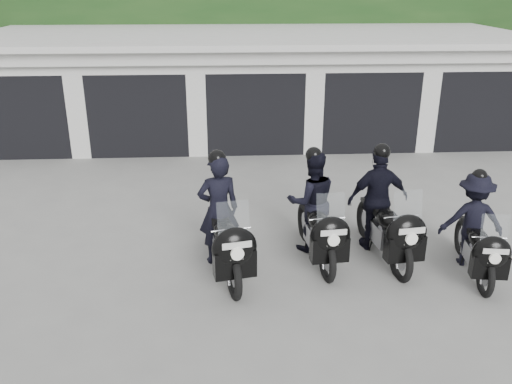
{
  "coord_description": "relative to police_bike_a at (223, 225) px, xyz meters",
  "views": [
    {
      "loc": [
        -0.78,
        -8.59,
        4.49
      ],
      "look_at": [
        -0.3,
        0.07,
        1.05
      ],
      "focal_mm": 38.0,
      "sensor_mm": 36.0,
      "label": 1
    }
  ],
  "objects": [
    {
      "name": "background_vegetation",
      "position": [
        1.25,
        13.65,
        1.96
      ],
      "size": [
        20.0,
        3.9,
        5.8
      ],
      "color": "#183914",
      "rests_on": "ground"
    },
    {
      "name": "police_bike_b",
      "position": [
        1.56,
        0.5,
        0.01
      ],
      "size": [
        0.94,
        2.22,
        1.93
      ],
      "rotation": [
        0.0,
        0.0,
        0.11
      ],
      "color": "black",
      "rests_on": "ground"
    },
    {
      "name": "garage_block",
      "position": [
        0.88,
        8.79,
        0.62
      ],
      "size": [
        16.4,
        6.8,
        2.96
      ],
      "color": "silver",
      "rests_on": "ground"
    },
    {
      "name": "police_bike_c",
      "position": [
        2.71,
        0.48,
        0.03
      ],
      "size": [
        1.15,
        2.28,
        1.99
      ],
      "rotation": [
        0.0,
        0.0,
        0.12
      ],
      "color": "black",
      "rests_on": "ground"
    },
    {
      "name": "police_bike_d",
      "position": [
        4.07,
        -0.15,
        -0.07
      ],
      "size": [
        1.1,
        1.98,
        1.73
      ],
      "rotation": [
        0.0,
        0.0,
        -0.14
      ],
      "color": "black",
      "rests_on": "ground"
    },
    {
      "name": "police_bike_a",
      "position": [
        0.0,
        0.0,
        0.0
      ],
      "size": [
        0.99,
        2.31,
        2.03
      ],
      "rotation": [
        0.0,
        0.0,
        0.2
      ],
      "color": "black",
      "rests_on": "ground"
    },
    {
      "name": "ground",
      "position": [
        0.88,
        0.73,
        -0.81
      ],
      "size": [
        80.0,
        80.0,
        0.0
      ],
      "primitive_type": "plane",
      "color": "gray",
      "rests_on": "ground"
    }
  ]
}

